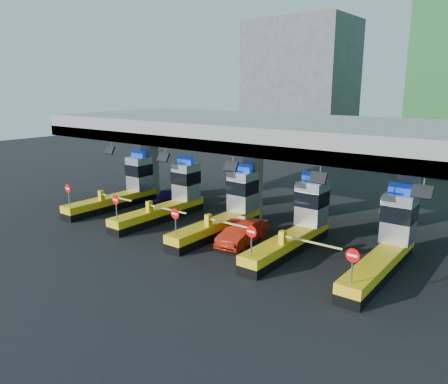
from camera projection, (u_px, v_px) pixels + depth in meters
The scene contains 10 objects.
ground at pixel (226, 231), 27.87m from camera, with size 120.00×120.00×0.00m, color black.
toll_canopy at pixel (252, 131), 28.66m from camera, with size 28.00×12.09×7.00m.
toll_lane_far_left at pixel (125, 188), 33.65m from camera, with size 4.43×8.00×4.16m.
toll_lane_left at pixel (172, 198), 30.70m from camera, with size 4.43×8.00×4.16m.
toll_lane_center at pixel (229, 209), 27.76m from camera, with size 4.43×8.00×4.16m.
toll_lane_right at pixel (299, 224), 24.81m from camera, with size 4.43×8.00×4.16m.
toll_lane_far_right at pixel (388, 242), 21.87m from camera, with size 4.43×8.00×4.16m.
bg_building_concrete at pixel (300, 87), 61.86m from camera, with size 14.00×10.00×18.00m, color #4C4C49.
van at pixel (168, 198), 33.41m from camera, with size 1.71×4.24×1.44m, color black.
red_car at pixel (242, 232), 25.55m from camera, with size 1.45×4.17×1.37m, color #A81D0C.
Camera 1 is at (15.96, -21.17, 8.97)m, focal length 35.00 mm.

